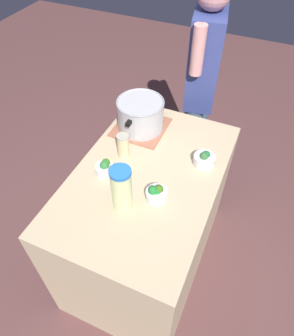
{
  "coord_description": "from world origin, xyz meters",
  "views": [
    {
      "loc": [
        -1.02,
        -0.45,
        2.14
      ],
      "look_at": [
        0.0,
        0.0,
        0.95
      ],
      "focal_mm": 33.35,
      "sensor_mm": 36.0,
      "label": 1
    }
  ],
  "objects_px": {
    "lemonade_pitcher": "(122,189)",
    "broccoli_bowl_front": "(105,168)",
    "broccoli_bowl_center": "(156,193)",
    "person_cook": "(200,88)",
    "cooking_pot": "(140,114)",
    "broccoli_bowl_back": "(204,159)",
    "mason_jar": "(123,146)"
  },
  "relations": [
    {
      "from": "lemonade_pitcher",
      "to": "broccoli_bowl_center",
      "type": "distance_m",
      "value": 0.2
    },
    {
      "from": "cooking_pot",
      "to": "mason_jar",
      "type": "height_order",
      "value": "cooking_pot"
    },
    {
      "from": "broccoli_bowl_front",
      "to": "broccoli_bowl_back",
      "type": "bearing_deg",
      "value": -58.84
    },
    {
      "from": "mason_jar",
      "to": "broccoli_bowl_center",
      "type": "distance_m",
      "value": 0.35
    },
    {
      "from": "lemonade_pitcher",
      "to": "mason_jar",
      "type": "bearing_deg",
      "value": 26.14
    },
    {
      "from": "cooking_pot",
      "to": "broccoli_bowl_back",
      "type": "relative_size",
      "value": 2.96
    },
    {
      "from": "broccoli_bowl_center",
      "to": "broccoli_bowl_back",
      "type": "bearing_deg",
      "value": -24.37
    },
    {
      "from": "cooking_pot",
      "to": "lemonade_pitcher",
      "type": "xyz_separation_m",
      "value": [
        -0.58,
        -0.17,
        0.02
      ]
    },
    {
      "from": "lemonade_pitcher",
      "to": "person_cook",
      "type": "distance_m",
      "value": 1.16
    },
    {
      "from": "broccoli_bowl_center",
      "to": "broccoli_bowl_back",
      "type": "height_order",
      "value": "broccoli_bowl_back"
    },
    {
      "from": "broccoli_bowl_back",
      "to": "broccoli_bowl_center",
      "type": "bearing_deg",
      "value": 155.63
    },
    {
      "from": "broccoli_bowl_front",
      "to": "lemonade_pitcher",
      "type": "bearing_deg",
      "value": -130.34
    },
    {
      "from": "mason_jar",
      "to": "broccoli_bowl_center",
      "type": "height_order",
      "value": "mason_jar"
    },
    {
      "from": "mason_jar",
      "to": "person_cook",
      "type": "relative_size",
      "value": 0.09
    },
    {
      "from": "broccoli_bowl_front",
      "to": "broccoli_bowl_back",
      "type": "distance_m",
      "value": 0.54
    },
    {
      "from": "cooking_pot",
      "to": "person_cook",
      "type": "height_order",
      "value": "person_cook"
    },
    {
      "from": "cooking_pot",
      "to": "broccoli_bowl_center",
      "type": "xyz_separation_m",
      "value": [
        -0.46,
        -0.3,
        -0.07
      ]
    },
    {
      "from": "broccoli_bowl_center",
      "to": "mason_jar",
      "type": "bearing_deg",
      "value": 54.39
    },
    {
      "from": "lemonade_pitcher",
      "to": "person_cook",
      "type": "relative_size",
      "value": 0.16
    },
    {
      "from": "cooking_pot",
      "to": "mason_jar",
      "type": "distance_m",
      "value": 0.26
    },
    {
      "from": "lemonade_pitcher",
      "to": "person_cook",
      "type": "xyz_separation_m",
      "value": [
        1.15,
        -0.04,
        -0.13
      ]
    },
    {
      "from": "lemonade_pitcher",
      "to": "broccoli_bowl_front",
      "type": "height_order",
      "value": "lemonade_pitcher"
    },
    {
      "from": "broccoli_bowl_back",
      "to": "person_cook",
      "type": "height_order",
      "value": "person_cook"
    },
    {
      "from": "cooking_pot",
      "to": "broccoli_bowl_front",
      "type": "distance_m",
      "value": 0.42
    },
    {
      "from": "lemonade_pitcher",
      "to": "broccoli_bowl_front",
      "type": "bearing_deg",
      "value": 49.66
    },
    {
      "from": "broccoli_bowl_back",
      "to": "person_cook",
      "type": "xyz_separation_m",
      "value": [
        0.71,
        0.24,
        -0.03
      ]
    },
    {
      "from": "lemonade_pitcher",
      "to": "broccoli_bowl_front",
      "type": "relative_size",
      "value": 2.51
    },
    {
      "from": "broccoli_bowl_back",
      "to": "person_cook",
      "type": "bearing_deg",
      "value": 18.38
    },
    {
      "from": "cooking_pot",
      "to": "broccoli_bowl_center",
      "type": "bearing_deg",
      "value": -147.29
    },
    {
      "from": "lemonade_pitcher",
      "to": "person_cook",
      "type": "bearing_deg",
      "value": -1.96
    },
    {
      "from": "lemonade_pitcher",
      "to": "broccoli_bowl_center",
      "type": "relative_size",
      "value": 2.28
    },
    {
      "from": "mason_jar",
      "to": "broccoli_bowl_back",
      "type": "height_order",
      "value": "mason_jar"
    }
  ]
}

